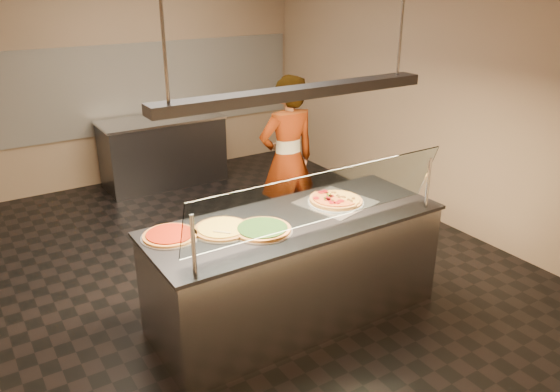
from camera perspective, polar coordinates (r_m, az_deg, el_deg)
ground at (r=5.77m, az=-4.40°, el=-6.61°), size 5.00×6.00×0.02m
wall_back at (r=7.96m, az=-15.28°, el=12.29°), size 5.00×0.02×3.00m
wall_front at (r=3.03m, az=22.76°, el=-4.27°), size 5.00×0.02×3.00m
wall_right at (r=6.72m, az=14.75°, el=10.64°), size 0.02×6.00×3.00m
tile_band at (r=7.96m, az=-15.07°, el=10.85°), size 4.90×0.02×1.20m
serving_counter at (r=4.63m, az=1.57°, el=-7.58°), size 2.46×0.94×0.93m
sneeze_guard at (r=4.04m, az=4.39°, el=-0.23°), size 2.22×0.18×0.54m
perforated_tray at (r=4.74m, az=5.80°, el=-0.58°), size 0.66×0.66×0.01m
half_pizza_pepperoni at (r=4.67m, az=4.76°, el=-0.54°), size 0.33×0.49×0.05m
half_pizza_sausage at (r=4.80m, az=6.82°, el=-0.09°), size 0.33×0.49×0.04m
pizza_spinach at (r=4.20m, az=-1.89°, el=-3.47°), size 0.47×0.47×0.03m
pizza_cheese at (r=4.23m, az=-6.09°, el=-3.38°), size 0.46×0.46×0.03m
pizza_tomato at (r=4.19m, az=-11.43°, el=-4.02°), size 0.44×0.44×0.03m
pizza_spatula at (r=4.15m, az=-5.33°, el=-3.64°), size 0.28×0.17×0.02m
prep_table at (r=7.83m, az=-12.11°, el=4.62°), size 1.67×0.74×0.93m
worker at (r=5.85m, az=0.77°, el=3.74°), size 0.68×0.46×1.83m
heat_lamp_housing at (r=4.10m, az=1.79°, el=10.75°), size 2.30×0.18×0.08m
lamp_rod_left at (r=3.56m, az=-12.21°, el=17.42°), size 0.02×0.02×1.01m
lamp_rod_right at (r=4.66m, az=12.69°, el=18.40°), size 0.02×0.02×1.01m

